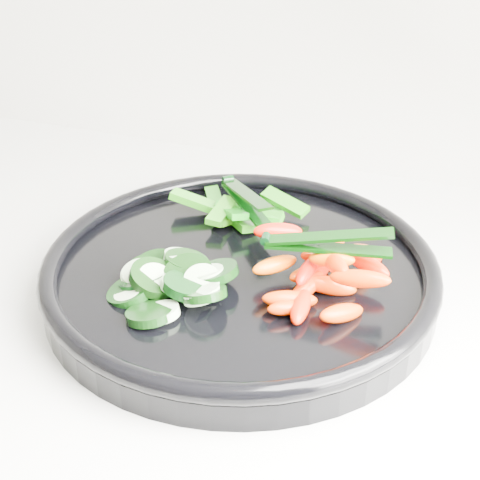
% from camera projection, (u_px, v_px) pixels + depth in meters
% --- Properties ---
extents(veggie_tray, '(0.42, 0.42, 0.04)m').
position_uv_depth(veggie_tray, '(240.00, 271.00, 0.64)').
color(veggie_tray, black).
rests_on(veggie_tray, counter).
extents(cucumber_pile, '(0.12, 0.12, 0.04)m').
position_uv_depth(cucumber_pile, '(166.00, 279.00, 0.60)').
color(cucumber_pile, black).
rests_on(cucumber_pile, veggie_tray).
extents(carrot_pile, '(0.14, 0.15, 0.05)m').
position_uv_depth(carrot_pile, '(322.00, 272.00, 0.59)').
color(carrot_pile, '#F31300').
rests_on(carrot_pile, veggie_tray).
extents(pepper_pile, '(0.15, 0.10, 0.04)m').
position_uv_depth(pepper_pile, '(240.00, 211.00, 0.72)').
color(pepper_pile, '#28740B').
rests_on(pepper_pile, veggie_tray).
extents(tong_carrot, '(0.11, 0.04, 0.02)m').
position_uv_depth(tong_carrot, '(324.00, 242.00, 0.58)').
color(tong_carrot, black).
rests_on(tong_carrot, carrot_pile).
extents(tong_pepper, '(0.09, 0.09, 0.02)m').
position_uv_depth(tong_pepper, '(245.00, 197.00, 0.71)').
color(tong_pepper, black).
rests_on(tong_pepper, pepper_pile).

